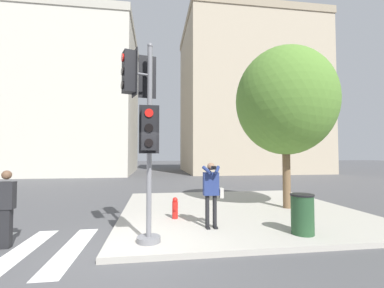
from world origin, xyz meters
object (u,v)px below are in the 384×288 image
Objects in this scene: person_photographer at (212,189)px; pedestrian_distant at (6,207)px; trash_bin at (302,214)px; fire_hydrant at (175,208)px; street_tree at (285,101)px; traffic_signal_pole at (144,114)px.

person_photographer is 1.01× the size of pedestrian_distant.
person_photographer is 1.77× the size of trash_bin.
fire_hydrant is (3.85, 1.56, -0.46)m from pedestrian_distant.
traffic_signal_pole is at bearing -149.04° from street_tree.
street_tree reaches higher than trash_bin.
pedestrian_distant is at bearing 176.70° from trash_bin.
street_tree is (7.97, 2.52, 3.11)m from pedestrian_distant.
fire_hydrant is (0.86, 2.03, -2.50)m from traffic_signal_pole.
street_tree reaches higher than pedestrian_distant.
trash_bin is (2.06, -0.85, -0.53)m from person_photographer.
street_tree reaches higher than fire_hydrant.
traffic_signal_pole is at bearing -8.84° from pedestrian_distant.
traffic_signal_pole is 2.67m from person_photographer.
trash_bin is (-1.18, -2.92, -3.40)m from street_tree.
person_photographer is (1.74, 0.92, -1.80)m from traffic_signal_pole.
traffic_signal_pole is 4.46m from trash_bin.
traffic_signal_pole is at bearing -178.90° from trash_bin.
street_tree is at bearing 67.92° from trash_bin.
fire_hydrant is 3.53m from trash_bin.
pedestrian_distant is at bearing -162.44° from street_tree.
street_tree is 9.24× the size of fire_hydrant.
person_photographer is 1.58m from fire_hydrant.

